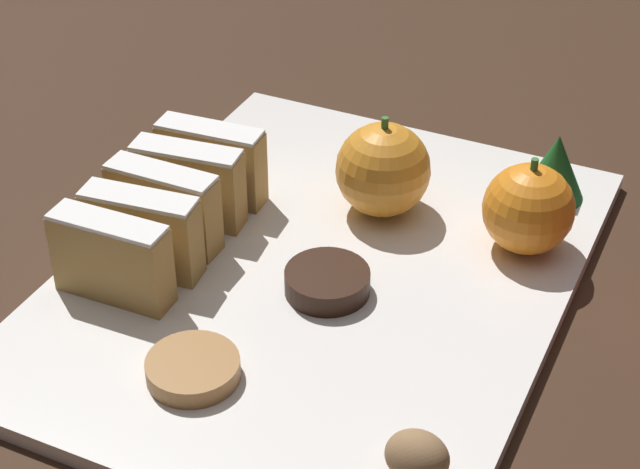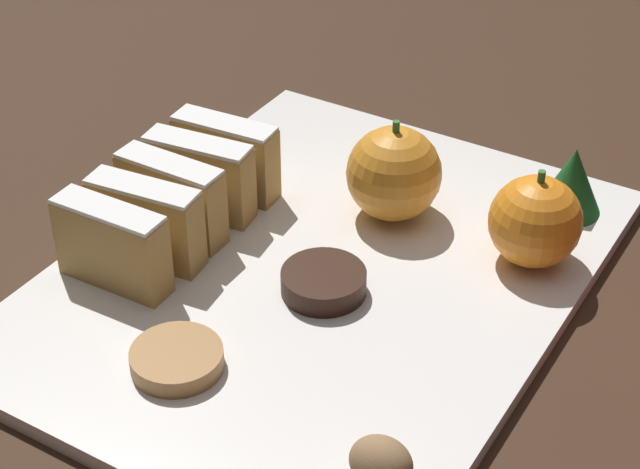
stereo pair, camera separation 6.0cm
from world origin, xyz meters
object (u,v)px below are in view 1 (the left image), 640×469
orange_near (528,209)px  walnut (417,457)px  orange_far (383,170)px  chocolate_cookie (327,282)px

orange_near → walnut: orange_near is taller
orange_far → walnut: bearing=-63.5°
walnut → chocolate_cookie: bearing=131.4°
orange_far → chocolate_cookie: size_ratio=1.36×
orange_far → chocolate_cookie: bearing=-87.7°
orange_near → walnut: (0.01, -0.23, -0.02)m
chocolate_cookie → orange_near: bearing=45.1°
orange_far → walnut: (0.11, -0.23, -0.02)m
walnut → chocolate_cookie: (-0.11, 0.12, -0.01)m
orange_far → chocolate_cookie: (0.00, -0.10, -0.03)m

